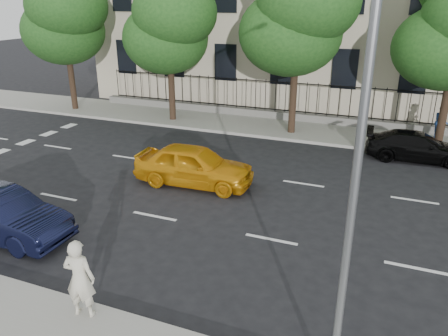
# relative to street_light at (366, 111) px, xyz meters

# --- Properties ---
(ground) EXTENTS (120.00, 120.00, 0.00)m
(ground) POSITION_rel_street_light_xyz_m (-2.50, 1.77, -5.15)
(ground) COLOR black
(ground) RESTS_ON ground
(far_sidewalk) EXTENTS (60.00, 4.00, 0.15)m
(far_sidewalk) POSITION_rel_street_light_xyz_m (-2.50, 15.77, -5.07)
(far_sidewalk) COLOR gray
(far_sidewalk) RESTS_ON ground
(lane_markings) EXTENTS (49.60, 4.62, 0.01)m
(lane_markings) POSITION_rel_street_light_xyz_m (-2.50, 6.52, -5.14)
(lane_markings) COLOR silver
(lane_markings) RESTS_ON ground
(iron_fence) EXTENTS (30.00, 0.50, 2.20)m
(iron_fence) POSITION_rel_street_light_xyz_m (-2.50, 17.47, -4.50)
(iron_fence) COLOR slate
(iron_fence) RESTS_ON far_sidewalk
(street_light) EXTENTS (0.25, 3.32, 8.05)m
(street_light) POSITION_rel_street_light_xyz_m (0.00, 0.00, 0.00)
(street_light) COLOR slate
(street_light) RESTS_ON near_sidewalk
(tree_a) EXTENTS (5.71, 5.31, 9.39)m
(tree_a) POSITION_rel_street_light_xyz_m (-18.46, 15.13, 0.98)
(tree_a) COLOR #382619
(tree_a) RESTS_ON far_sidewalk
(tree_b) EXTENTS (5.53, 5.12, 8.97)m
(tree_b) POSITION_rel_street_light_xyz_m (-11.46, 15.13, 0.69)
(tree_b) COLOR #382619
(tree_b) RESTS_ON far_sidewalk
(tree_c) EXTENTS (5.89, 5.50, 9.80)m
(tree_c) POSITION_rel_street_light_xyz_m (-4.46, 15.13, 1.26)
(tree_c) COLOR #382619
(tree_c) RESTS_ON far_sidewalk
(yellow_taxi) EXTENTS (4.66, 2.06, 1.56)m
(yellow_taxi) POSITION_rel_street_light_xyz_m (-6.43, 7.19, -4.37)
(yellow_taxi) COLOR orange
(yellow_taxi) RESTS_ON ground
(navy_sedan) EXTENTS (4.42, 1.64, 1.45)m
(navy_sedan) POSITION_rel_street_light_xyz_m (-10.02, 1.45, -4.43)
(navy_sedan) COLOR black
(navy_sedan) RESTS_ON ground
(black_sedan) EXTENTS (4.44, 1.97, 1.27)m
(black_sedan) POSITION_rel_street_light_xyz_m (1.54, 13.27, -4.51)
(black_sedan) COLOR black
(black_sedan) RESTS_ON ground
(woman_near) EXTENTS (0.76, 0.58, 1.88)m
(woman_near) POSITION_rel_street_light_xyz_m (-5.43, -0.63, -4.06)
(woman_near) COLOR beige
(woman_near) RESTS_ON near_sidewalk
(pedestrian_far) EXTENTS (0.75, 0.92, 1.75)m
(pedestrian_far) POSITION_rel_street_light_xyz_m (2.64, 16.52, -4.12)
(pedestrian_far) COLOR navy
(pedestrian_far) RESTS_ON far_sidewalk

